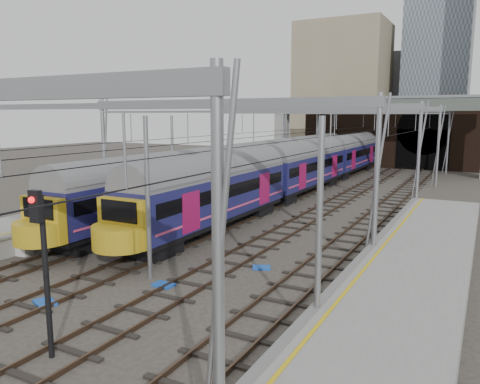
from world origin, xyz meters
The scene contains 15 objects.
ground centered at (0.00, 0.00, 0.00)m, with size 160.00×160.00×0.00m, color #38332D.
platform_left centered at (-10.18, 2.50, 0.55)m, with size 4.32×55.00×1.12m.
platform_right centered at (10.18, -1.50, 0.55)m, with size 4.32×47.00×1.12m.
tracks centered at (0.00, 15.00, 0.02)m, with size 14.40×80.00×0.22m.
overhead_line centered at (0.00, 21.49, 6.57)m, with size 16.80×80.00×8.00m.
retaining_wall centered at (1.40, 51.93, 4.33)m, with size 28.00×2.75×9.00m.
overbridge centered at (0.00, 46.00, 7.27)m, with size 28.00×3.00×9.25m.
city_skyline centered at (2.73, 70.48, 17.09)m, with size 37.50×27.50×60.00m.
train_main centered at (-2.00, 34.69, 2.48)m, with size 2.79×64.59×4.81m.
train_second centered at (-6.00, 24.76, 2.43)m, with size 2.70×46.92×4.68m.
signal_near_centre centered at (1.70, -4.73, 3.14)m, with size 0.37×0.47×4.99m.
relay_cabinet centered at (-7.80, 1.71, 0.65)m, with size 0.65×0.54×1.30m, color silver.
equip_cover_a centered at (-1.73, -2.07, 0.05)m, with size 0.92×0.65×0.11m, color blue.
equip_cover_b centered at (1.06, 1.54, 0.05)m, with size 0.86×0.60×0.10m, color blue.
equip_cover_c centered at (3.69, 5.49, 0.05)m, with size 0.82×0.58×0.10m, color blue.
Camera 1 is at (12.56, -13.32, 7.01)m, focal length 35.00 mm.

